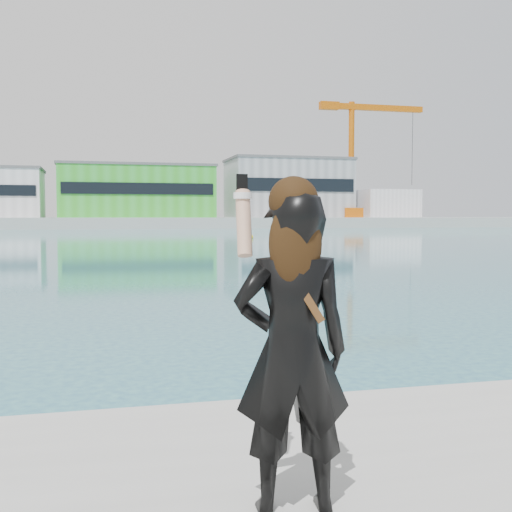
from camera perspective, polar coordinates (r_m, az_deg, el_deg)
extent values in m
cube|color=#9E9E99|center=(133.77, -14.05, 2.91)|extent=(320.00, 40.00, 2.00)
cube|color=green|center=(132.13, -10.60, 5.55)|extent=(30.00, 16.00, 10.00)
cube|color=black|center=(124.07, -10.36, 5.92)|extent=(28.50, 0.20, 2.20)
cube|color=#59595B|center=(132.42, -10.63, 7.82)|extent=(30.60, 16.32, 0.50)
cube|color=gray|center=(137.99, 2.85, 5.94)|extent=(25.00, 15.00, 12.00)
cube|color=black|center=(130.78, 3.83, 6.33)|extent=(23.75, 0.20, 2.64)
cube|color=#59595B|center=(138.39, 2.85, 8.52)|extent=(25.50, 15.30, 0.50)
cube|color=silver|center=(144.08, 11.50, 4.58)|extent=(12.00, 10.00, 6.00)
cube|color=orange|center=(136.30, 8.42, 3.83)|extent=(4.00, 4.00, 2.00)
cylinder|color=orange|center=(136.90, 8.47, 8.86)|extent=(1.20, 1.20, 22.00)
cube|color=orange|center=(140.58, 10.82, 12.80)|extent=(20.00, 1.20, 1.20)
cube|color=orange|center=(136.37, 6.52, 13.13)|extent=(4.00, 1.60, 1.60)
cylinder|color=black|center=(143.05, 13.73, 9.37)|extent=(0.10, 0.10, 16.00)
cylinder|color=silver|center=(126.84, -4.04, 5.24)|extent=(0.16, 0.16, 8.00)
cube|color=#EF3A0E|center=(127.10, -3.78, 6.77)|extent=(1.20, 0.04, 0.80)
sphere|color=yellow|center=(64.04, -0.46, 1.56)|extent=(0.50, 0.50, 0.50)
imported|color=black|center=(3.09, 3.24, -8.55)|extent=(0.60, 0.43, 1.54)
sphere|color=black|center=(3.00, 3.36, 4.87)|extent=(0.24, 0.24, 0.24)
ellipsoid|color=black|center=(2.96, 3.53, 1.12)|extent=(0.26, 0.13, 0.41)
cylinder|color=tan|center=(3.09, -1.09, 2.94)|extent=(0.09, 0.19, 0.33)
cylinder|color=white|center=(3.13, -1.17, 5.39)|extent=(0.09, 0.09, 0.03)
cube|color=black|center=(3.17, -1.26, 6.29)|extent=(0.06, 0.02, 0.11)
cube|color=#4C2D14|center=(2.96, 4.14, -3.05)|extent=(0.22, 0.04, 0.31)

